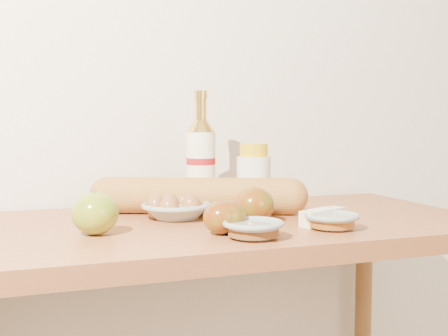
{
  "coord_description": "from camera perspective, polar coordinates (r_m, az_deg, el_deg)",
  "views": [
    {
      "loc": [
        -0.41,
        0.01,
        1.12
      ],
      "look_at": [
        0.0,
        1.15,
        1.02
      ],
      "focal_mm": 45.0,
      "sensor_mm": 36.0,
      "label": 1
    }
  ],
  "objects": [
    {
      "name": "table",
      "position": [
        1.29,
        -0.46,
        -10.75
      ],
      "size": [
        1.2,
        0.6,
        0.9
      ],
      "color": "#AB6437",
      "rests_on": "ground"
    },
    {
      "name": "egg_bowl",
      "position": [
        1.28,
        -4.95,
        -4.14
      ],
      "size": [
        0.2,
        0.2,
        0.06
      ],
      "rotation": [
        0.0,
        0.0,
        0.34
      ],
      "color": "#94A29D",
      "rests_on": "table"
    },
    {
      "name": "apple_redgreen_front",
      "position": [
        1.1,
        -0.27,
        -5.05
      ],
      "size": [
        0.09,
        0.09,
        0.07
      ],
      "rotation": [
        0.0,
        0.0,
        -0.36
      ],
      "color": "maroon",
      "rests_on": "table"
    },
    {
      "name": "bourbon_bottle",
      "position": [
        1.4,
        -2.36,
        0.62
      ],
      "size": [
        0.08,
        0.08,
        0.3
      ],
      "rotation": [
        0.0,
        0.0,
        -0.04
      ],
      "color": "white",
      "rests_on": "table"
    },
    {
      "name": "back_wall",
      "position": [
        1.57,
        -4.53,
        11.27
      ],
      "size": [
        3.5,
        0.02,
        2.6
      ],
      "primitive_type": "cube",
      "color": "silver",
      "rests_on": "ground"
    },
    {
      "name": "sugar_bowl",
      "position": [
        1.07,
        3.0,
        -6.21
      ],
      "size": [
        0.13,
        0.13,
        0.03
      ],
      "rotation": [
        0.0,
        0.0,
        0.1
      ],
      "color": "gray",
      "rests_on": "table"
    },
    {
      "name": "butter_stick",
      "position": [
        1.22,
        10.0,
        -4.92
      ],
      "size": [
        0.12,
        0.08,
        0.04
      ],
      "rotation": [
        0.0,
        0.0,
        0.39
      ],
      "color": "beige",
      "rests_on": "table"
    },
    {
      "name": "apple_yellowgreen",
      "position": [
        1.12,
        -12.96,
        -4.52
      ],
      "size": [
        0.1,
        0.1,
        0.08
      ],
      "rotation": [
        0.0,
        0.0,
        0.1
      ],
      "color": "olive",
      "rests_on": "table"
    },
    {
      "name": "apple_extra",
      "position": [
        1.11,
        0.41,
        -5.0
      ],
      "size": [
        0.09,
        0.09,
        0.07
      ],
      "rotation": [
        0.0,
        0.0,
        -0.36
      ],
      "color": "maroon",
      "rests_on": "table"
    },
    {
      "name": "baguette",
      "position": [
        1.35,
        -2.66,
        -2.83
      ],
      "size": [
        0.52,
        0.29,
        0.09
      ],
      "rotation": [
        0.0,
        0.0,
        -0.4
      ],
      "color": "#BD8339",
      "rests_on": "table"
    },
    {
      "name": "apple_redgreen_right",
      "position": [
        1.22,
        3.08,
        -3.8
      ],
      "size": [
        0.09,
        0.09,
        0.08
      ],
      "rotation": [
        0.0,
        0.0,
        -0.06
      ],
      "color": "#910E07",
      "rests_on": "table"
    },
    {
      "name": "syrup_bowl",
      "position": [
        1.18,
        10.9,
        -5.28
      ],
      "size": [
        0.12,
        0.12,
        0.03
      ],
      "rotation": [
        0.0,
        0.0,
        -0.09
      ],
      "color": "gray",
      "rests_on": "table"
    },
    {
      "name": "cream_bottle",
      "position": [
        1.38,
        3.04,
        -1.25
      ],
      "size": [
        0.09,
        0.09,
        0.17
      ],
      "rotation": [
        0.0,
        0.0,
        -0.1
      ],
      "color": "silver",
      "rests_on": "table"
    }
  ]
}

